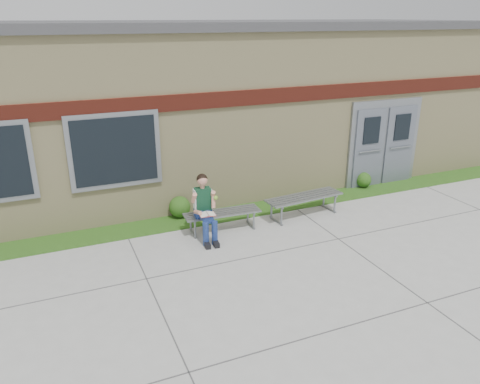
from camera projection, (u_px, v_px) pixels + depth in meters
name	position (u px, v px, depth m)	size (l,w,h in m)	color
ground	(309.00, 259.00, 8.87)	(80.00, 80.00, 0.00)	#9E9E99
grass_strip	(252.00, 210.00, 11.10)	(16.00, 0.80, 0.02)	#1B4412
school_building	(204.00, 99.00, 13.28)	(16.20, 6.22, 4.20)	beige
bench_left	(222.00, 216.00, 9.96)	(1.65, 0.53, 0.42)	gray
bench_right	(304.00, 201.00, 10.67)	(1.89, 0.69, 0.48)	gray
girl	(205.00, 207.00, 9.48)	(0.50, 0.85, 1.35)	navy
shrub_mid	(180.00, 207.00, 10.61)	(0.49, 0.49, 0.49)	#1B4412
shrub_east	(364.00, 180.00, 12.48)	(0.40, 0.40, 0.40)	#1B4412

